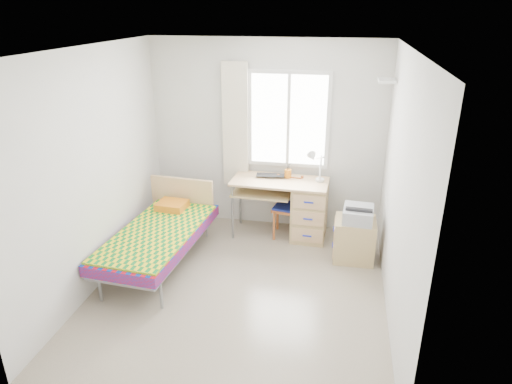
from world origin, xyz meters
TOP-DOWN VIEW (x-y plane):
  - floor at (0.00, 0.00)m, footprint 3.50×3.50m
  - ceiling at (0.00, 0.00)m, footprint 3.50×3.50m
  - wall_back at (0.00, 1.75)m, footprint 3.20×0.00m
  - wall_left at (-1.60, 0.00)m, footprint 0.00×3.50m
  - wall_right at (1.60, 0.00)m, footprint 0.00×3.50m
  - window at (0.30, 1.73)m, footprint 1.10×0.04m
  - curtain at (-0.42, 1.68)m, footprint 0.35×0.05m
  - floating_shelf at (1.49, 1.40)m, footprint 0.20×0.32m
  - bed at (-1.08, 0.39)m, footprint 1.02×1.94m
  - desk at (0.59, 1.41)m, footprint 1.30×0.63m
  - chair at (0.37, 1.44)m, footprint 0.42×0.42m
  - cabinet at (1.25, 0.92)m, footprint 0.50×0.44m
  - printer at (1.28, 0.91)m, footprint 0.38×0.43m
  - laptop at (0.10, 1.47)m, footprint 0.40×0.28m
  - pen_cup at (0.33, 1.53)m, footprint 0.10×0.10m
  - task_lamp at (0.71, 1.36)m, footprint 0.24×0.34m
  - book at (0.08, 1.37)m, footprint 0.17×0.23m

SIDE VIEW (x-z plane):
  - floor at x=0.00m, z-range 0.00..0.00m
  - cabinet at x=1.25m, z-range 0.00..0.54m
  - bed at x=-1.08m, z-range -0.01..0.80m
  - desk at x=0.59m, z-range 0.03..0.83m
  - chair at x=0.37m, z-range 0.05..0.89m
  - book at x=0.08m, z-range 0.58..0.60m
  - printer at x=1.28m, z-range 0.54..0.72m
  - laptop at x=0.10m, z-range 0.80..0.83m
  - pen_cup at x=0.33m, z-range 0.80..0.92m
  - task_lamp at x=0.71m, z-range 0.86..1.32m
  - wall_left at x=-1.60m, z-range -0.45..3.05m
  - wall_right at x=1.60m, z-range -0.45..3.05m
  - wall_back at x=0.00m, z-range -0.30..2.90m
  - curtain at x=-0.42m, z-range 0.60..2.30m
  - window at x=0.30m, z-range 0.90..2.20m
  - floating_shelf at x=1.49m, z-range 2.13..2.17m
  - ceiling at x=0.00m, z-range 2.60..2.60m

